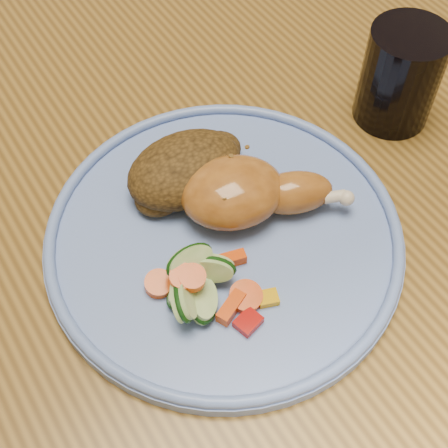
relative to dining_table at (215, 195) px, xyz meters
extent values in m
plane|color=brown|center=(0.00, 0.00, -0.67)|extent=(4.00, 4.00, 0.00)
cube|color=brown|center=(0.00, 0.00, 0.06)|extent=(0.90, 1.40, 0.04)
cube|color=brown|center=(0.39, 0.64, -0.31)|extent=(0.06, 0.06, 0.71)
cube|color=#4C2D16|center=(0.00, 0.55, -0.24)|extent=(0.42, 0.42, 0.04)
cylinder|color=#4C2D16|center=(-0.18, 0.37, -0.46)|extent=(0.04, 0.04, 0.41)
cylinder|color=#4C2D16|center=(0.18, 0.37, -0.46)|extent=(0.04, 0.04, 0.41)
cylinder|color=#4C2D16|center=(0.18, 0.73, -0.46)|extent=(0.04, 0.04, 0.41)
cylinder|color=#6482C9|center=(-0.05, -0.10, 0.09)|extent=(0.31, 0.31, 0.01)
torus|color=#6482C9|center=(-0.05, -0.10, 0.10)|extent=(0.31, 0.31, 0.01)
ellipsoid|color=#A76423|center=(-0.03, -0.08, 0.12)|extent=(0.11, 0.10, 0.05)
ellipsoid|color=#A76423|center=(0.01, -0.11, 0.11)|extent=(0.08, 0.06, 0.04)
sphere|color=beige|center=(0.05, -0.14, 0.11)|extent=(0.01, 0.01, 0.01)
ellipsoid|color=#4B3312|center=(-0.05, -0.04, 0.12)|extent=(0.11, 0.08, 0.05)
ellipsoid|color=#4B3312|center=(-0.02, -0.03, 0.11)|extent=(0.05, 0.04, 0.03)
ellipsoid|color=#4B3312|center=(-0.08, -0.04, 0.10)|extent=(0.04, 0.04, 0.02)
cube|color=#A50A05|center=(-0.08, -0.18, 0.10)|extent=(0.02, 0.02, 0.01)
cube|color=#E5A507|center=(-0.06, -0.18, 0.10)|extent=(0.02, 0.02, 0.01)
cylinder|color=#F44208|center=(-0.11, -0.14, 0.12)|extent=(0.02, 0.02, 0.01)
cube|color=#F44208|center=(-0.09, -0.17, 0.10)|extent=(0.03, 0.02, 0.01)
cylinder|color=#F44208|center=(-0.07, -0.17, 0.10)|extent=(0.03, 0.03, 0.01)
cube|color=#F44208|center=(-0.07, -0.13, 0.10)|extent=(0.03, 0.02, 0.01)
cylinder|color=#F44208|center=(-0.13, -0.12, 0.10)|extent=(0.02, 0.02, 0.01)
cylinder|color=#F44208|center=(-0.11, -0.14, 0.12)|extent=(0.02, 0.02, 0.01)
cylinder|color=#BFD98D|center=(-0.09, -0.14, 0.11)|extent=(0.04, 0.04, 0.04)
cylinder|color=#BFD98D|center=(-0.12, -0.15, 0.12)|extent=(0.04, 0.05, 0.04)
cylinder|color=#BFD98D|center=(-0.11, -0.15, 0.10)|extent=(0.05, 0.05, 0.02)
cylinder|color=#BFD98D|center=(-0.10, -0.13, 0.12)|extent=(0.04, 0.04, 0.03)
cylinder|color=#BFD98D|center=(-0.11, -0.14, 0.10)|extent=(0.05, 0.05, 0.02)
cylinder|color=black|center=(0.17, -0.06, 0.13)|extent=(0.08, 0.08, 0.10)
camera|label=1|loc=(-0.22, -0.36, 0.54)|focal=50.00mm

